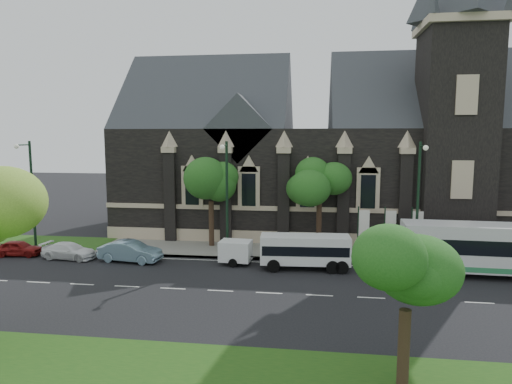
% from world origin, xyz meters
% --- Properties ---
extents(ground, '(160.00, 160.00, 0.00)m').
position_xyz_m(ground, '(0.00, 0.00, 0.00)').
color(ground, black).
rests_on(ground, ground).
extents(sidewalk, '(80.00, 5.00, 0.15)m').
position_xyz_m(sidewalk, '(0.00, 9.50, 0.07)').
color(sidewalk, gray).
rests_on(sidewalk, ground).
extents(museum, '(40.00, 17.70, 29.90)m').
position_xyz_m(museum, '(5.12, 18.78, 8.17)').
color(museum, black).
rests_on(museum, ground).
extents(tree_park_east, '(3.40, 3.40, 6.28)m').
position_xyz_m(tree_park_east, '(6.18, -9.32, 4.62)').
color(tree_park_east, black).
rests_on(tree_park_east, ground).
extents(tree_walk_right, '(4.08, 4.08, 7.80)m').
position_xyz_m(tree_walk_right, '(3.21, 10.71, 5.82)').
color(tree_walk_right, black).
rests_on(tree_walk_right, ground).
extents(tree_walk_left, '(3.91, 3.91, 7.64)m').
position_xyz_m(tree_walk_left, '(-5.80, 10.70, 5.73)').
color(tree_walk_left, black).
rests_on(tree_walk_left, ground).
extents(street_lamp_near, '(0.36, 1.88, 9.00)m').
position_xyz_m(street_lamp_near, '(10.00, 7.09, 5.11)').
color(street_lamp_near, black).
rests_on(street_lamp_near, ground).
extents(street_lamp_mid, '(0.36, 1.88, 9.00)m').
position_xyz_m(street_lamp_mid, '(-4.00, 7.09, 5.11)').
color(street_lamp_mid, black).
rests_on(street_lamp_mid, ground).
extents(street_lamp_far, '(0.36, 1.88, 9.00)m').
position_xyz_m(street_lamp_far, '(-20.00, 7.09, 5.11)').
color(street_lamp_far, black).
rests_on(street_lamp_far, ground).
extents(banner_flag_left, '(0.90, 0.10, 4.00)m').
position_xyz_m(banner_flag_left, '(6.29, 9.00, 2.38)').
color(banner_flag_left, black).
rests_on(banner_flag_left, ground).
extents(banner_flag_center, '(0.90, 0.10, 4.00)m').
position_xyz_m(banner_flag_center, '(8.29, 9.00, 2.38)').
color(banner_flag_center, black).
rests_on(banner_flag_center, ground).
extents(banner_flag_right, '(0.90, 0.10, 4.00)m').
position_xyz_m(banner_flag_right, '(10.29, 9.00, 2.38)').
color(banner_flag_right, black).
rests_on(banner_flag_right, ground).
extents(tour_coach, '(12.23, 3.21, 3.54)m').
position_xyz_m(tour_coach, '(14.75, 5.16, 1.93)').
color(tour_coach, silver).
rests_on(tour_coach, ground).
extents(shuttle_bus, '(6.36, 2.56, 2.41)m').
position_xyz_m(shuttle_bus, '(2.04, 5.25, 1.41)').
color(shuttle_bus, white).
rests_on(shuttle_bus, ground).
extents(box_trailer, '(3.31, 1.95, 1.74)m').
position_xyz_m(box_trailer, '(-3.08, 5.79, 0.99)').
color(box_trailer, white).
rests_on(box_trailer, ground).
extents(sedan, '(4.88, 2.18, 1.56)m').
position_xyz_m(sedan, '(-11.07, 5.42, 0.78)').
color(sedan, '#7C9FB4').
rests_on(sedan, ground).
extents(car_far_red, '(3.73, 1.78, 1.23)m').
position_xyz_m(car_far_red, '(-20.47, 5.79, 0.61)').
color(car_far_red, maroon).
rests_on(car_far_red, ground).
extents(car_far_white, '(4.37, 2.08, 1.23)m').
position_xyz_m(car_far_white, '(-16.05, 5.52, 0.62)').
color(car_far_white, white).
rests_on(car_far_white, ground).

